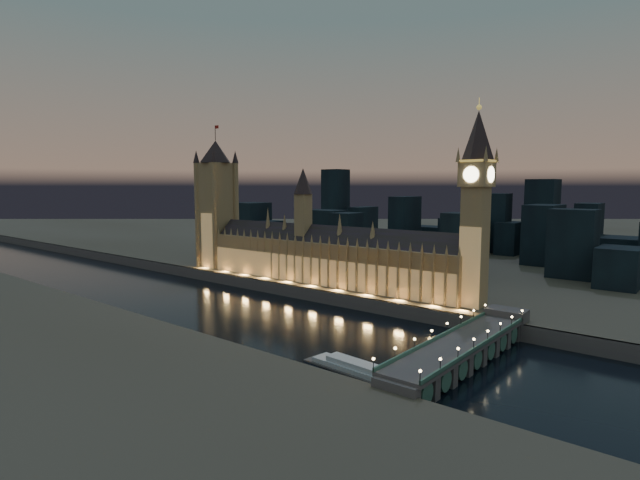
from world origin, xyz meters
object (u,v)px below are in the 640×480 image
Objects in this scene: palace_of_westminster at (324,256)px; westminster_bridge at (466,348)px; elizabeth_tower at (476,192)px; river_boat at (354,368)px; victoria_tower at (217,197)px.

westminster_bridge is (129.31, -65.19, -20.38)m from palace_of_westminster.
elizabeth_tower is at bearing 0.10° from palace_of_westminster.
elizabeth_tower reaches higher than river_boat.
river_boat is at bearing -26.05° from victoria_tower.
victoria_tower reaches higher than palace_of_westminster.
victoria_tower is (-113.10, 0.18, 38.12)m from palace_of_westminster.
river_boat is at bearing -127.69° from westminster_bridge.
river_boat is (-5.38, -103.92, -68.89)m from elizabeth_tower.
palace_of_westminster reaches higher than river_boat.
westminster_bridge is at bearing -69.53° from elizabeth_tower.
elizabeth_tower reaches higher than westminster_bridge.
elizabeth_tower is at bearing 87.04° from river_boat.
palace_of_westminster is 119.35m from victoria_tower.
palace_of_westminster is at bearing 133.81° from river_boat.
elizabeth_tower is (104.90, 0.18, 44.08)m from palace_of_westminster.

